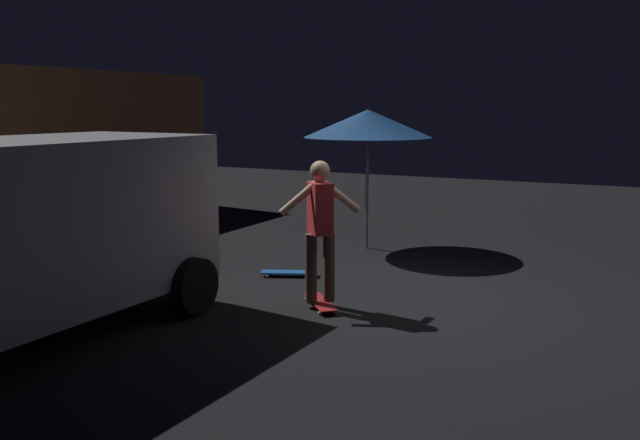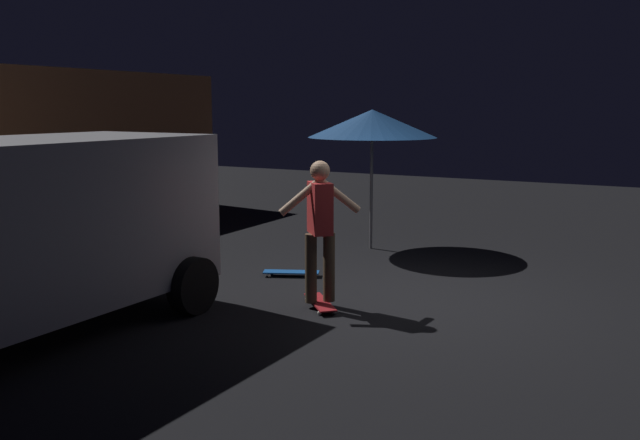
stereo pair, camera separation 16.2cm
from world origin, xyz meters
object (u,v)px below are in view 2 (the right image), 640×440
at_px(patio_umbrella, 372,124).
at_px(skater, 320,221).
at_px(skateboard_spare, 291,272).
at_px(skateboard_ridden, 320,303).

distance_m(patio_umbrella, skater, 3.60).
xyz_separation_m(skateboard_spare, skater, (-1.10, -1.05, 0.98)).
relative_size(patio_umbrella, skater, 1.38).
height_order(skateboard_ridden, skateboard_spare, same).
relative_size(patio_umbrella, skateboard_ridden, 3.26).
height_order(skateboard_spare, skater, skater).
xyz_separation_m(skateboard_ridden, skateboard_spare, (1.10, 1.05, 0.00)).
bearing_deg(skateboard_spare, skateboard_ridden, -136.41).
distance_m(patio_umbrella, skateboard_ridden, 4.00).
xyz_separation_m(patio_umbrella, skater, (-3.35, -0.83, -1.04)).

